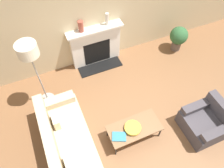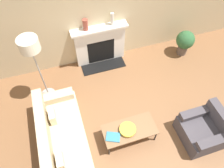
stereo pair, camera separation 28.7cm
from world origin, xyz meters
TOP-DOWN VIEW (x-y plane):
  - ground_plane at (0.00, 0.00)m, footprint 18.00×18.00m
  - wall_back at (0.00, 2.42)m, footprint 18.00×0.06m
  - fireplace at (0.03, 2.28)m, footprint 1.44×0.59m
  - couch at (-1.42, 0.06)m, footprint 0.88×2.15m
  - armchair_near at (1.47, -0.62)m, footprint 0.84×0.85m
  - coffee_table at (-0.04, -0.17)m, footprint 1.11×0.54m
  - bowl at (-0.09, -0.18)m, footprint 0.34×0.34m
  - book at (-0.42, -0.23)m, footprint 0.34×0.30m
  - floor_lamp at (-1.55, 1.52)m, footprint 0.41×0.41m
  - mantel_vase_left at (-0.29, 2.29)m, footprint 0.13×0.13m
  - mantel_vase_center_left at (0.38, 2.29)m, footprint 0.09×0.09m
  - potted_plant at (2.34, 1.82)m, footprint 0.50×0.50m

SIDE VIEW (x-z plane):
  - ground_plane at x=0.00m, z-range 0.00..0.00m
  - armchair_near at x=1.47m, z-range -0.09..0.66m
  - couch at x=-1.42m, z-range -0.10..0.68m
  - coffee_table at x=-0.04m, z-range 0.16..0.55m
  - book at x=-0.42m, z-range 0.39..0.41m
  - bowl at x=-0.09m, z-range 0.40..0.47m
  - potted_plant at x=2.34m, z-range 0.07..0.82m
  - fireplace at x=0.03m, z-range -0.01..1.11m
  - mantel_vase_left at x=-0.29m, z-range 1.13..1.41m
  - mantel_vase_center_left at x=0.38m, z-range 1.13..1.45m
  - wall_back at x=0.00m, z-range 0.00..2.90m
  - floor_lamp at x=-1.55m, z-range 0.62..2.42m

